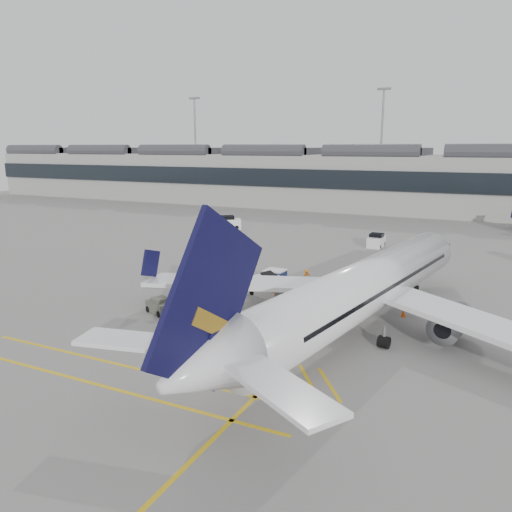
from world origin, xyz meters
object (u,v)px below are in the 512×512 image
at_px(airliner_main, 362,290).
at_px(pushback_tug, 160,306).
at_px(belt_loader, 271,290).
at_px(ramp_agent_a, 307,280).
at_px(ramp_agent_b, 276,292).
at_px(baggage_cart_a, 275,280).

distance_m(airliner_main, pushback_tug, 15.32).
distance_m(belt_loader, ramp_agent_a, 3.77).
bearing_deg(ramp_agent_a, airliner_main, -91.86).
xyz_separation_m(belt_loader, ramp_agent_b, (1.16, -1.56, 0.33)).
bearing_deg(ramp_agent_b, ramp_agent_a, -144.44).
bearing_deg(belt_loader, ramp_agent_a, 73.08).
height_order(airliner_main, ramp_agent_a, airliner_main).
bearing_deg(ramp_agent_b, baggage_cart_a, -107.67).
bearing_deg(baggage_cart_a, airliner_main, -31.99).
xyz_separation_m(airliner_main, ramp_agent_a, (-6.85, 7.94, -2.06)).
height_order(ramp_agent_a, pushback_tug, ramp_agent_a).
xyz_separation_m(baggage_cart_a, pushback_tug, (-5.49, -9.44, -0.49)).
xyz_separation_m(belt_loader, baggage_cart_a, (-0.36, 1.73, 0.42)).
bearing_deg(ramp_agent_b, pushback_tug, -1.29).
height_order(belt_loader, ramp_agent_b, belt_loader).
distance_m(baggage_cart_a, pushback_tug, 10.93).
bearing_deg(baggage_cart_a, pushback_tug, -117.09).
bearing_deg(belt_loader, ramp_agent_b, -35.49).
xyz_separation_m(baggage_cart_a, ramp_agent_b, (1.52, -3.29, -0.09)).
bearing_deg(airliner_main, ramp_agent_b, 167.00).
bearing_deg(pushback_tug, airliner_main, 32.77).
xyz_separation_m(belt_loader, ramp_agent_a, (2.14, 3.09, 0.35)).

